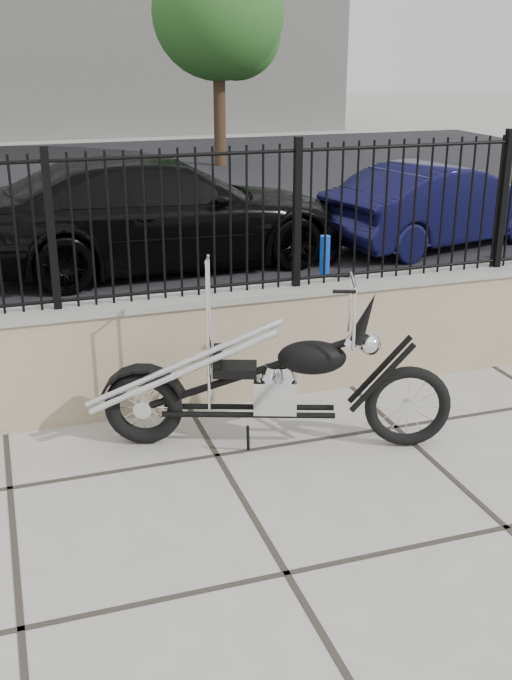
{
  "coord_description": "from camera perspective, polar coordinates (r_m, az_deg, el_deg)",
  "views": [
    {
      "loc": [
        -1.39,
        -3.62,
        2.9
      ],
      "look_at": [
        0.43,
        1.86,
        0.75
      ],
      "focal_mm": 42.0,
      "sensor_mm": 36.0,
      "label": 1
    }
  ],
  "objects": [
    {
      "name": "car_blue",
      "position": [
        12.55,
        13.17,
        9.42
      ],
      "size": [
        4.0,
        2.2,
        1.25
      ],
      "primitive_type": "imported",
      "rotation": [
        0.0,
        0.0,
        1.81
      ],
      "color": "black",
      "rests_on": "parking_lot"
    },
    {
      "name": "chopper_motorcycle",
      "position": [
        5.89,
        0.92,
        -0.96
      ],
      "size": [
        2.52,
        1.26,
        1.51
      ],
      "primitive_type": null,
      "rotation": [
        0.0,
        0.0,
        -0.34
      ],
      "color": "black",
      "rests_on": "ground_plane"
    },
    {
      "name": "background_building",
      "position": [
        30.17,
        -16.91,
        21.68
      ],
      "size": [
        22.0,
        6.0,
        8.0
      ],
      "primitive_type": "cube",
      "color": "beige",
      "rests_on": "ground_plane"
    },
    {
      "name": "ground_plane",
      "position": [
        4.84,
        2.22,
        -16.4
      ],
      "size": [
        90.0,
        90.0,
        0.0
      ],
      "primitive_type": "plane",
      "color": "#99968E",
      "rests_on": "ground"
    },
    {
      "name": "tree_right",
      "position": [
        20.76,
        -2.74,
        22.86
      ],
      "size": [
        3.22,
        3.22,
        5.43
      ],
      "rotation": [
        0.0,
        0.0,
        0.09
      ],
      "color": "#382619",
      "rests_on": "ground_plane"
    },
    {
      "name": "parking_lot",
      "position": [
        16.44,
        -13.39,
        9.69
      ],
      "size": [
        30.0,
        30.0,
        0.0
      ],
      "primitive_type": "plane",
      "color": "black",
      "rests_on": "ground"
    },
    {
      "name": "car_black",
      "position": [
        11.1,
        -6.87,
        9.1
      ],
      "size": [
        5.31,
        2.42,
        1.51
      ],
      "primitive_type": "imported",
      "rotation": [
        0.0,
        0.0,
        1.63
      ],
      "color": "black",
      "rests_on": "parking_lot"
    },
    {
      "name": "bollard_b",
      "position": [
        8.91,
        4.9,
        4.5
      ],
      "size": [
        0.14,
        0.14,
        0.94
      ],
      "primitive_type": "cylinder",
      "rotation": [
        0.0,
        0.0,
        -0.26
      ],
      "color": "#0D18CF",
      "rests_on": "ground_plane"
    },
    {
      "name": "iron_fence",
      "position": [
        6.42,
        -5.48,
        8.25
      ],
      "size": [
        14.0,
        0.08,
        1.2
      ],
      "primitive_type": "cube",
      "color": "black",
      "rests_on": "retaining_wall"
    },
    {
      "name": "retaining_wall",
      "position": [
        6.73,
        -5.17,
        -0.77
      ],
      "size": [
        14.0,
        0.36,
        0.96
      ],
      "primitive_type": "cube",
      "color": "gray",
      "rests_on": "ground_plane"
    }
  ]
}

